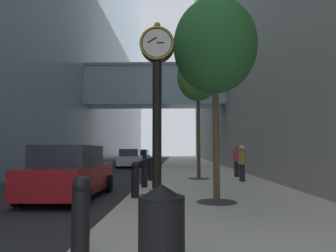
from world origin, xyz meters
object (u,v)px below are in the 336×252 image
Objects in this scene: car_blue_mid at (141,157)px; bollard_third at (135,179)px; bollard_nearest at (81,215)px; car_red_far at (70,173)px; street_clock at (157,105)px; trash_bin at (162,231)px; street_tree_mid_near at (198,78)px; bollard_fourth at (144,172)px; pedestrian_by_clock at (242,162)px; street_tree_near at (215,47)px; bollard_fifth at (150,168)px; pedestrian_walking at (236,159)px; car_white_near at (130,159)px.

bollard_third is at bearing -83.67° from car_blue_mid.
bollard_nearest is 6.35m from car_red_far.
street_clock is 4.36× the size of trash_bin.
bollard_fourth is at bearing -123.22° from street_tree_mid_near.
pedestrian_by_clock is at bearing 34.01° from car_red_far.
street_tree_near is at bearing -90.00° from street_tree_mid_near.
bollard_fifth is at bearing 96.11° from street_clock.
street_tree_near is (2.36, -3.41, 3.82)m from bollard_fourth.
street_tree_mid_near is 8.51m from car_red_far.
bollard_fourth is 0.66× the size of pedestrian_by_clock.
street_tree_mid_near reaches higher than bollard_fifth.
street_clock is at bearing -116.15° from pedestrian_by_clock.
bollard_third reaches higher than trash_bin.
bollard_nearest is at bearing -109.37° from pedestrian_walking.
pedestrian_walking is (2.12, 1.16, -4.21)m from street_tree_mid_near.
bollard_nearest is at bearing -69.57° from car_red_far.
street_tree_near is at bearing -55.31° from bollard_fourth.
bollard_third is 0.24× the size of car_red_far.
street_tree_mid_near is 6.13× the size of trash_bin.
car_white_near reaches higher than bollard_third.
pedestrian_walking reaches higher than pedestrian_by_clock.
street_clock is at bearing -42.06° from car_red_far.
bollard_fourth is at bearing -90.00° from bollard_fifth.
bollard_nearest is (-0.79, -3.24, -1.94)m from street_clock.
street_tree_mid_near is 13.10m from trash_bin.
car_blue_mid is (-5.27, 19.97, -4.49)m from street_tree_mid_near.
bollard_fifth is 0.66× the size of pedestrian_by_clock.
bollard_fourth is 5.64m from street_tree_near.
street_tree_near is 3.26× the size of pedestrian_walking.
bollard_fourth and bollard_fifth have the same top height.
car_blue_mid is (-3.70, 28.30, -1.85)m from street_clock.
car_red_far is at bearing -129.16° from street_tree_mid_near.
street_clock is 7.68m from bollard_fifth.
car_red_far reaches higher than bollard_fifth.
street_tree_near reaches higher than pedestrian_by_clock.
car_red_far is at bearing -115.39° from bollard_fifth.
bollard_third is at bearing -80.87° from car_white_near.
bollard_fifth is 0.25× the size of car_blue_mid.
street_tree_mid_near is at bearing 146.98° from pedestrian_by_clock.
bollard_nearest is at bearing -90.00° from bollard_fifth.
pedestrian_by_clock is 0.36× the size of car_red_far.
bollard_nearest is 0.25× the size of car_blue_mid.
car_red_far is at bearing -88.45° from car_blue_mid.
street_tree_mid_near reaches higher than pedestrian_by_clock.
street_tree_mid_near is at bearing 84.07° from trash_bin.
street_clock is at bearing -69.14° from bollard_third.
bollard_third is 26.39m from car_blue_mid.
pedestrian_by_clock is (3.48, 7.09, -1.63)m from street_clock.
pedestrian_walking is at bearing 46.78° from bollard_fourth.
street_clock is at bearing -111.23° from pedestrian_walking.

